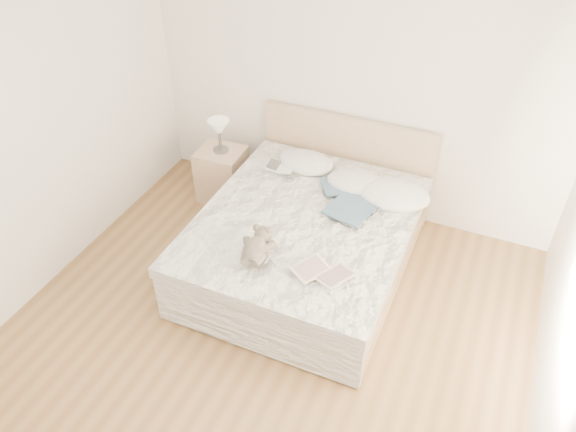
# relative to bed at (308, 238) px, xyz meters

# --- Properties ---
(floor) EXTENTS (4.00, 4.50, 0.00)m
(floor) POSITION_rel_bed_xyz_m (0.00, -1.19, -0.31)
(floor) COLOR brown
(floor) RESTS_ON ground
(ceiling) EXTENTS (4.00, 4.50, 0.00)m
(ceiling) POSITION_rel_bed_xyz_m (0.00, -1.19, 2.39)
(ceiling) COLOR white
(ceiling) RESTS_ON ground
(wall_back) EXTENTS (4.00, 0.02, 2.70)m
(wall_back) POSITION_rel_bed_xyz_m (0.00, 1.06, 1.04)
(wall_back) COLOR white
(wall_back) RESTS_ON ground
(bed) EXTENTS (1.72, 2.14, 1.00)m
(bed) POSITION_rel_bed_xyz_m (0.00, 0.00, 0.00)
(bed) COLOR tan
(bed) RESTS_ON floor
(nightstand) EXTENTS (0.47, 0.42, 0.56)m
(nightstand) POSITION_rel_bed_xyz_m (-1.20, 0.61, -0.03)
(nightstand) COLOR tan
(nightstand) RESTS_ON floor
(table_lamp) EXTENTS (0.27, 0.27, 0.34)m
(table_lamp) POSITION_rel_bed_xyz_m (-1.19, 0.62, 0.50)
(table_lamp) COLOR #4A4440
(table_lamp) RESTS_ON nightstand
(pillow_left) EXTENTS (0.56, 0.41, 0.16)m
(pillow_left) POSITION_rel_bed_xyz_m (-0.29, 0.65, 0.33)
(pillow_left) COLOR white
(pillow_left) RESTS_ON bed
(pillow_middle) EXTENTS (0.55, 0.41, 0.16)m
(pillow_middle) POSITION_rel_bed_xyz_m (0.24, 0.53, 0.33)
(pillow_middle) COLOR white
(pillow_middle) RESTS_ON bed
(pillow_right) EXTENTS (0.67, 0.50, 0.19)m
(pillow_right) POSITION_rel_bed_xyz_m (0.61, 0.48, 0.33)
(pillow_right) COLOR white
(pillow_right) RESTS_ON bed
(blouse) EXTENTS (0.67, 0.69, 0.02)m
(blouse) POSITION_rel_bed_xyz_m (0.33, 0.22, 0.32)
(blouse) COLOR #2E4861
(blouse) RESTS_ON bed
(photo_book) EXTENTS (0.29, 0.21, 0.02)m
(photo_book) POSITION_rel_bed_xyz_m (-0.48, 0.48, 0.32)
(photo_book) COLOR white
(photo_book) RESTS_ON bed
(childrens_book) EXTENTS (0.48, 0.43, 0.03)m
(childrens_book) POSITION_rel_bed_xyz_m (0.38, -0.67, 0.32)
(childrens_book) COLOR beige
(childrens_book) RESTS_ON bed
(teddy_bear) EXTENTS (0.28, 0.36, 0.17)m
(teddy_bear) POSITION_rel_bed_xyz_m (-0.16, -0.71, 0.34)
(teddy_bear) COLOR #63574B
(teddy_bear) RESTS_ON bed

